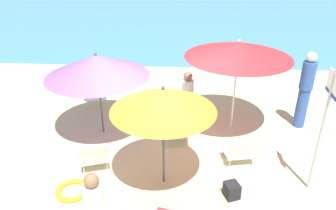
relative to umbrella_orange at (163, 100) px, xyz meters
name	(u,v)px	position (x,y,z in m)	size (l,w,h in m)	color
ground_plane	(162,161)	(-0.09, 0.57, -1.57)	(40.00, 40.00, 0.00)	#CCB789
sea_water	(182,16)	(-0.09, 13.73, -1.57)	(40.00, 16.00, 0.01)	teal
umbrella_orange	(163,100)	(0.00, 0.00, 0.00)	(1.67, 1.67, 1.82)	#4C4C51
umbrella_red	(239,50)	(1.36, 1.92, 0.23)	(2.18, 2.18, 2.03)	silver
umbrella_purple	(97,66)	(-1.45, 1.57, -0.05)	(2.10, 2.10, 1.81)	#4C4C51
beach_chair_a	(94,156)	(-1.26, 0.21, -1.26)	(0.66, 0.66, 0.62)	white
beach_chair_b	(176,126)	(0.15, 1.37, -1.25)	(0.58, 0.58, 0.65)	white
beach_chair_c	(241,151)	(1.39, 0.58, -1.28)	(0.64, 0.61, 0.60)	white
beach_chair_d	(96,92)	(-1.94, 2.87, -1.22)	(0.55, 0.59, 0.65)	white
person_a	(305,90)	(2.88, 2.12, -0.69)	(0.29, 0.29, 1.73)	#2D519E
person_b	(186,89)	(0.33, 2.97, -1.13)	(0.50, 0.51, 0.89)	silver
person_c	(97,201)	(-0.85, -1.07, -1.09)	(0.54, 0.39, 0.95)	silver
warning_sign	(325,117)	(2.47, 0.01, -0.20)	(0.06, 0.45, 2.14)	#ADADB2
swim_ring	(72,190)	(-1.50, -0.38, -1.53)	(0.55, 0.55, 0.08)	yellow
beach_bag	(232,190)	(1.13, -0.31, -1.44)	(0.22, 0.24, 0.26)	black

